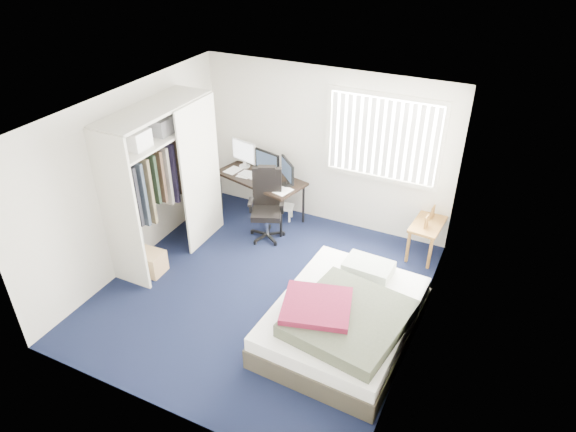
# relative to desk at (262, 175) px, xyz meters

# --- Properties ---
(ground) EXTENTS (4.20, 4.20, 0.00)m
(ground) POSITION_rel_desk_xyz_m (0.93, -1.75, -0.75)
(ground) COLOR black
(ground) RESTS_ON ground
(room_shell) EXTENTS (4.20, 4.20, 4.20)m
(room_shell) POSITION_rel_desk_xyz_m (0.93, -1.75, 0.76)
(room_shell) COLOR silver
(room_shell) RESTS_ON ground
(window_assembly) EXTENTS (1.72, 0.09, 1.32)m
(window_assembly) POSITION_rel_desk_xyz_m (1.83, 0.29, 0.85)
(window_assembly) COLOR white
(window_assembly) RESTS_ON ground
(closet) EXTENTS (0.64, 1.84, 2.22)m
(closet) POSITION_rel_desk_xyz_m (-0.74, -1.49, 0.60)
(closet) COLOR beige
(closet) RESTS_ON ground
(desk) EXTENTS (1.57, 1.01, 1.17)m
(desk) POSITION_rel_desk_xyz_m (0.00, 0.00, 0.00)
(desk) COLOR black
(desk) RESTS_ON ground
(office_chair) EXTENTS (0.69, 0.69, 1.13)m
(office_chair) POSITION_rel_desk_xyz_m (0.35, -0.50, -0.32)
(office_chair) COLOR black
(office_chair) RESTS_ON ground
(footstool) EXTENTS (0.34, 0.29, 0.24)m
(footstool) POSITION_rel_desk_xyz_m (0.37, 0.04, -0.56)
(footstool) COLOR white
(footstool) RESTS_ON ground
(nightstand) EXTENTS (0.46, 0.83, 0.73)m
(nightstand) POSITION_rel_desk_xyz_m (2.68, 0.09, -0.27)
(nightstand) COLOR brown
(nightstand) RESTS_ON ground
(bed) EXTENTS (1.64, 2.13, 0.67)m
(bed) POSITION_rel_desk_xyz_m (2.20, -2.08, -0.46)
(bed) COLOR #383328
(bed) RESTS_ON ground
(pine_box) EXTENTS (0.44, 0.34, 0.32)m
(pine_box) POSITION_rel_desk_xyz_m (-0.72, -2.05, -0.59)
(pine_box) COLOR tan
(pine_box) RESTS_ON ground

